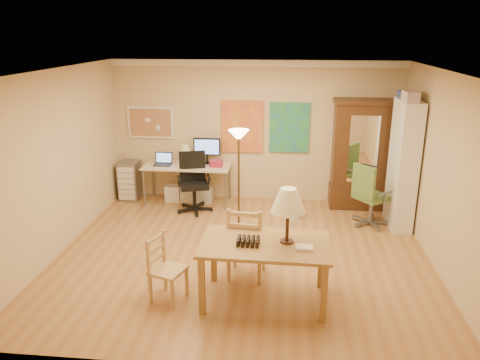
# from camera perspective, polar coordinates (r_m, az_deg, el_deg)

# --- Properties ---
(floor) EXTENTS (5.50, 5.50, 0.00)m
(floor) POSITION_cam_1_polar(r_m,az_deg,el_deg) (7.13, 0.33, -9.04)
(floor) COLOR #9D6637
(floor) RESTS_ON ground
(crown_molding) EXTENTS (5.50, 0.08, 0.12)m
(crown_molding) POSITION_cam_1_polar(r_m,az_deg,el_deg) (8.83, 1.95, 14.05)
(crown_molding) COLOR white
(crown_molding) RESTS_ON floor
(corkboard) EXTENTS (0.90, 0.04, 0.62)m
(corkboard) POSITION_cam_1_polar(r_m,az_deg,el_deg) (9.35, -10.84, 6.91)
(corkboard) COLOR tan
(corkboard) RESTS_ON floor
(art_panel_left) EXTENTS (0.80, 0.04, 1.00)m
(art_panel_left) POSITION_cam_1_polar(r_m,az_deg,el_deg) (9.02, 0.28, 6.50)
(art_panel_left) COLOR gold
(art_panel_left) RESTS_ON floor
(art_panel_right) EXTENTS (0.75, 0.04, 0.95)m
(art_panel_right) POSITION_cam_1_polar(r_m,az_deg,el_deg) (8.97, 6.05, 6.35)
(art_panel_right) COLOR teal
(art_panel_right) RESTS_ON floor
(dining_table) EXTENTS (1.58, 0.97, 1.46)m
(dining_table) POSITION_cam_1_polar(r_m,az_deg,el_deg) (5.63, 4.08, -6.25)
(dining_table) COLOR brown
(dining_table) RESTS_ON floor
(ladder_chair_back) EXTENTS (0.52, 0.50, 1.03)m
(ladder_chair_back) POSITION_cam_1_polar(r_m,az_deg,el_deg) (6.32, 0.78, -7.85)
(ladder_chair_back) COLOR #AF8250
(ladder_chair_back) RESTS_ON floor
(ladder_chair_left) EXTENTS (0.48, 0.49, 0.84)m
(ladder_chair_left) POSITION_cam_1_polar(r_m,az_deg,el_deg) (5.94, -9.00, -10.83)
(ladder_chair_left) COLOR #AF8250
(ladder_chair_left) RESTS_ON floor
(torchiere_lamp) EXTENTS (0.32, 0.32, 1.77)m
(torchiere_lamp) POSITION_cam_1_polar(r_m,az_deg,el_deg) (7.24, -0.17, 3.40)
(torchiere_lamp) COLOR #46361C
(torchiere_lamp) RESTS_ON floor
(computer_desk) EXTENTS (1.66, 0.73, 1.26)m
(computer_desk) POSITION_cam_1_polar(r_m,az_deg,el_deg) (9.11, -6.15, 0.09)
(computer_desk) COLOR beige
(computer_desk) RESTS_ON floor
(office_chair_black) EXTENTS (0.67, 0.67, 1.09)m
(office_chair_black) POSITION_cam_1_polar(r_m,az_deg,el_deg) (8.72, -5.60, -1.89)
(office_chair_black) COLOR black
(office_chair_black) RESTS_ON floor
(office_chair_green) EXTENTS (0.69, 0.69, 1.09)m
(office_chair_green) POSITION_cam_1_polar(r_m,az_deg,el_deg) (8.34, 15.48, -3.42)
(office_chair_green) COLOR slate
(office_chair_green) RESTS_ON floor
(drawer_cart) EXTENTS (0.38, 0.45, 0.75)m
(drawer_cart) POSITION_cam_1_polar(r_m,az_deg,el_deg) (9.54, -13.28, -0.02)
(drawer_cart) COLOR slate
(drawer_cart) RESTS_ON floor
(armoire) EXTENTS (1.11, 0.53, 2.04)m
(armoire) POSITION_cam_1_polar(r_m,az_deg,el_deg) (8.98, 14.46, 2.20)
(armoire) COLOR #36240E
(armoire) RESTS_ON floor
(bookshelf) EXTENTS (0.32, 0.86, 2.15)m
(bookshelf) POSITION_cam_1_polar(r_m,az_deg,el_deg) (8.25, 19.24, 1.71)
(bookshelf) COLOR white
(bookshelf) RESTS_ON floor
(wastebin) EXTENTS (0.29, 0.29, 0.36)m
(wastebin) POSITION_cam_1_polar(r_m,az_deg,el_deg) (8.41, 6.32, -3.47)
(wastebin) COLOR silver
(wastebin) RESTS_ON floor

